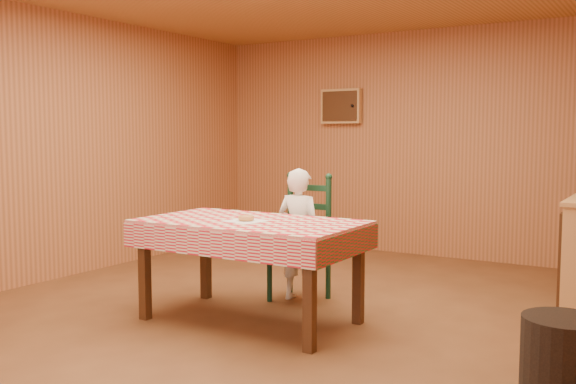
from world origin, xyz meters
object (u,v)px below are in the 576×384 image
object	(u,v)px
ladder_chair	(303,241)
storage_bin	(563,358)
dining_table	(250,231)
seated_child	(299,235)

from	to	relation	value
ladder_chair	storage_bin	bearing A→B (deg)	-26.07
dining_table	seated_child	distance (m)	0.74
dining_table	ladder_chair	size ratio (longest dim) A/B	1.53
dining_table	storage_bin	xyz separation A→B (m)	(2.24, -0.31, -0.47)
ladder_chair	seated_child	size ratio (longest dim) A/B	0.96
dining_table	storage_bin	distance (m)	2.30
ladder_chair	dining_table	bearing A→B (deg)	-90.00
dining_table	ladder_chair	distance (m)	0.81
dining_table	storage_bin	size ratio (longest dim) A/B	3.74
ladder_chair	storage_bin	world-z (taller)	ladder_chair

